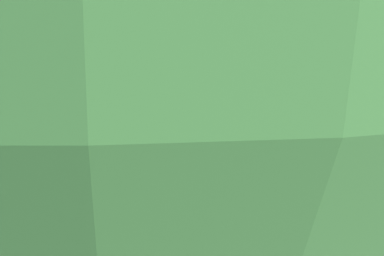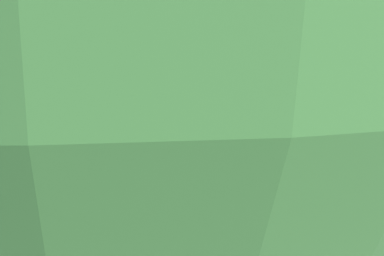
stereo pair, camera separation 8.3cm
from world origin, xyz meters
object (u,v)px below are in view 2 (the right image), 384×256
(traffic_signal_mast, at_px, (11,26))
(utility_bucket_truck, at_px, (140,122))
(passing_minivan, at_px, (171,123))
(service_pickup_truck, at_px, (371,184))
(traffic_cone_mid_front, at_px, (146,139))

(traffic_signal_mast, bearing_deg, utility_bucket_truck, -121.81)
(utility_bucket_truck, xyz_separation_m, passing_minivan, (5.63, -5.36, -0.63))
(service_pickup_truck, xyz_separation_m, traffic_cone_mid_front, (14.56, -3.51, -0.70))
(service_pickup_truck, bearing_deg, traffic_signal_mast, 11.99)
(utility_bucket_truck, relative_size, passing_minivan, 1.69)
(passing_minivan, bearing_deg, service_pickup_truck, 158.47)
(passing_minivan, bearing_deg, traffic_signal_mast, 106.26)
(service_pickup_truck, bearing_deg, utility_bucket_truck, -6.99)
(utility_bucket_truck, xyz_separation_m, traffic_signal_mast, (2.76, 4.46, 4.02))
(passing_minivan, xyz_separation_m, traffic_signal_mast, (-2.86, 9.82, 4.66))
(utility_bucket_truck, bearing_deg, traffic_signal_mast, 58.19)
(service_pickup_truck, relative_size, passing_minivan, 1.16)
(passing_minivan, height_order, traffic_signal_mast, traffic_signal_mast)
(traffic_cone_mid_front, bearing_deg, service_pickup_truck, 166.43)
(utility_bucket_truck, height_order, traffic_signal_mast, traffic_signal_mast)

